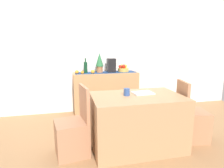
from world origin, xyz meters
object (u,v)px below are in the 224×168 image
at_px(open_book, 143,93).
at_px(chair_by_corner, 191,123).
at_px(wine_bottle, 86,67).
at_px(chair_near_window, 73,135).
at_px(fruit_bowl, 123,70).
at_px(sideboard_console, 106,93).
at_px(dining_table, 137,121).
at_px(coffee_cup, 127,92).
at_px(potted_plant, 100,62).
at_px(coffee_maker, 111,65).

relative_size(open_book, chair_by_corner, 0.31).
distance_m(wine_bottle, chair_near_window, 1.63).
bearing_deg(wine_bottle, fruit_bowl, -0.00).
bearing_deg(sideboard_console, fruit_bowl, 0.00).
distance_m(dining_table, coffee_cup, 0.44).
bearing_deg(chair_near_window, wine_bottle, 77.49).
height_order(potted_plant, coffee_cup, potted_plant).
height_order(sideboard_console, potted_plant, potted_plant).
xyz_separation_m(wine_bottle, chair_by_corner, (1.43, -1.43, -0.72)).
bearing_deg(wine_bottle, open_book, -63.50).
bearing_deg(chair_near_window, sideboard_console, 63.22).
bearing_deg(chair_near_window, open_book, 5.02).
bearing_deg(coffee_cup, potted_plant, 95.57).
bearing_deg(dining_table, open_book, 37.97).
bearing_deg(fruit_bowl, chair_near_window, -127.43).
bearing_deg(dining_table, fruit_bowl, 81.18).
height_order(sideboard_console, coffee_cup, sideboard_console).
relative_size(wine_bottle, chair_by_corner, 0.33).
bearing_deg(coffee_maker, coffee_cup, -94.29).
relative_size(sideboard_console, open_book, 4.68).
bearing_deg(potted_plant, fruit_bowl, -0.00).
relative_size(fruit_bowl, dining_table, 0.18).
bearing_deg(dining_table, potted_plant, 100.83).
xyz_separation_m(fruit_bowl, open_book, (-0.11, -1.35, -0.16)).
distance_m(fruit_bowl, chair_near_window, 1.92).
height_order(coffee_maker, open_book, coffee_maker).
distance_m(sideboard_console, dining_table, 1.45).
bearing_deg(dining_table, coffee_maker, 91.36).
distance_m(wine_bottle, coffee_maker, 0.52).
bearing_deg(potted_plant, sideboard_console, -0.00).
bearing_deg(chair_near_window, coffee_maker, 59.61).
bearing_deg(fruit_bowl, wine_bottle, 180.00).
bearing_deg(sideboard_console, potted_plant, 180.00).
bearing_deg(potted_plant, coffee_maker, -0.00).
bearing_deg(fruit_bowl, coffee_cup, -104.51).
height_order(fruit_bowl, chair_by_corner, fruit_bowl).
bearing_deg(potted_plant, wine_bottle, 180.00).
xyz_separation_m(sideboard_console, chair_by_corner, (1.03, -1.43, -0.17)).
bearing_deg(chair_near_window, coffee_cup, 2.89).
height_order(fruit_bowl, dining_table, fruit_bowl).
xyz_separation_m(coffee_maker, open_book, (0.15, -1.35, -0.26)).
height_order(fruit_bowl, potted_plant, potted_plant).
bearing_deg(coffee_maker, sideboard_console, 180.00).
relative_size(coffee_maker, chair_by_corner, 0.31).
xyz_separation_m(potted_plant, open_book, (0.39, -1.35, -0.33)).
height_order(open_book, chair_near_window, chair_near_window).
xyz_separation_m(coffee_maker, chair_near_window, (-0.84, -1.43, -0.74)).
bearing_deg(sideboard_console, wine_bottle, 180.00).
distance_m(dining_table, chair_by_corner, 0.88).
bearing_deg(coffee_cup, sideboard_console, 90.50).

